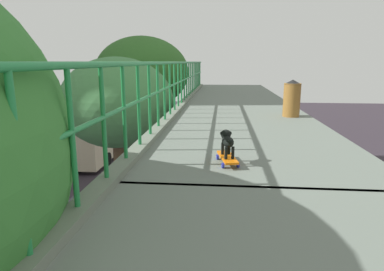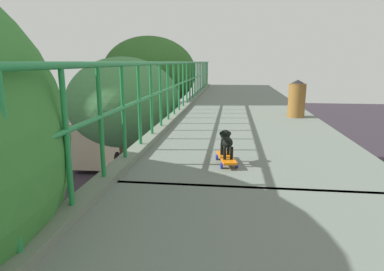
{
  "view_description": "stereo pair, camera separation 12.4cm",
  "coord_description": "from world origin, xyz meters",
  "px_view_note": "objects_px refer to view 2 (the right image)",
  "views": [
    {
      "loc": [
        0.86,
        -1.99,
        7.32
      ],
      "look_at": [
        0.48,
        2.21,
        6.38
      ],
      "focal_mm": 31.18,
      "sensor_mm": 36.0,
      "label": 1
    },
    {
      "loc": [
        0.98,
        -1.98,
        7.32
      ],
      "look_at": [
        0.48,
        2.21,
        6.38
      ],
      "focal_mm": 31.18,
      "sensor_mm": 36.0,
      "label": 2
    }
  ],
  "objects_px": {
    "car_grey_fifth": "(95,214)",
    "city_bus": "(114,131)",
    "toy_skateboard": "(226,158)",
    "small_dog": "(226,141)",
    "litter_bin": "(297,98)"
  },
  "relations": [
    {
      "from": "toy_skateboard",
      "to": "litter_bin",
      "type": "bearing_deg",
      "value": 68.31
    },
    {
      "from": "toy_skateboard",
      "to": "car_grey_fifth",
      "type": "bearing_deg",
      "value": 122.25
    },
    {
      "from": "car_grey_fifth",
      "to": "toy_skateboard",
      "type": "relative_size",
      "value": 6.92
    },
    {
      "from": "car_grey_fifth",
      "to": "city_bus",
      "type": "bearing_deg",
      "value": 105.81
    },
    {
      "from": "car_grey_fifth",
      "to": "toy_skateboard",
      "type": "xyz_separation_m",
      "value": [
        5.94,
        -9.41,
        5.58
      ]
    },
    {
      "from": "city_bus",
      "to": "toy_skateboard",
      "type": "distance_m",
      "value": 23.69
    },
    {
      "from": "city_bus",
      "to": "small_dog",
      "type": "distance_m",
      "value": 23.71
    },
    {
      "from": "car_grey_fifth",
      "to": "small_dog",
      "type": "distance_m",
      "value": 12.52
    },
    {
      "from": "toy_skateboard",
      "to": "small_dog",
      "type": "xyz_separation_m",
      "value": [
        -0.01,
        0.02,
        0.21
      ]
    },
    {
      "from": "small_dog",
      "to": "litter_bin",
      "type": "bearing_deg",
      "value": 68.14
    },
    {
      "from": "car_grey_fifth",
      "to": "litter_bin",
      "type": "bearing_deg",
      "value": -38.13
    },
    {
      "from": "city_bus",
      "to": "small_dog",
      "type": "relative_size",
      "value": 28.23
    },
    {
      "from": "city_bus",
      "to": "litter_bin",
      "type": "bearing_deg",
      "value": -58.77
    },
    {
      "from": "car_grey_fifth",
      "to": "small_dog",
      "type": "bearing_deg",
      "value": -57.73
    },
    {
      "from": "car_grey_fifth",
      "to": "city_bus",
      "type": "height_order",
      "value": "city_bus"
    }
  ]
}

